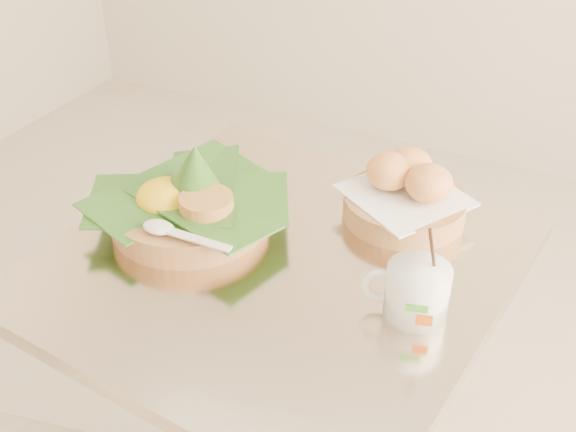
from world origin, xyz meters
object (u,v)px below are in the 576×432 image
at_px(cafe_table, 278,356).
at_px(coffee_mug, 416,290).
at_px(rice_basket, 188,201).
at_px(bread_basket, 406,193).

height_order(cafe_table, coffee_mug, coffee_mug).
distance_m(rice_basket, bread_basket, 0.38).
distance_m(cafe_table, rice_basket, 0.32).
xyz_separation_m(cafe_table, bread_basket, (0.14, 0.22, 0.27)).
distance_m(bread_basket, coffee_mug, 0.26).
bearing_deg(rice_basket, cafe_table, -7.25).
bearing_deg(coffee_mug, bread_basket, 112.00).
height_order(rice_basket, coffee_mug, rice_basket).
height_order(rice_basket, bread_basket, rice_basket).
distance_m(rice_basket, coffee_mug, 0.43).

